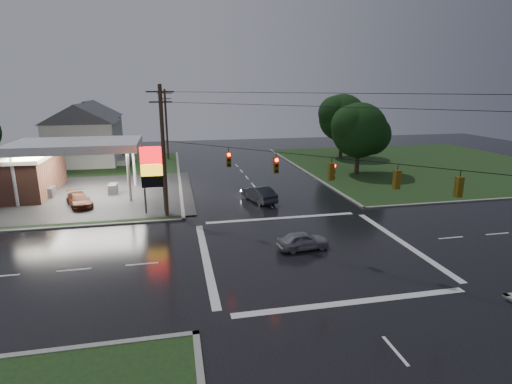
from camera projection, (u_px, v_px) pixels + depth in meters
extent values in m
plane|color=black|center=(309.00, 250.00, 27.20)|extent=(120.00, 120.00, 0.00)
cube|color=black|center=(24.00, 182.00, 46.64)|extent=(36.00, 36.00, 0.08)
cube|color=black|center=(422.00, 165.00, 56.96)|extent=(36.00, 36.00, 0.08)
cube|color=#2D2D2D|center=(61.00, 196.00, 40.25)|extent=(26.00, 18.00, 0.02)
cylinder|color=silver|center=(14.00, 181.00, 36.20)|extent=(0.30, 0.30, 5.00)
cylinder|color=silver|center=(129.00, 176.00, 38.18)|extent=(0.30, 0.30, 5.00)
cylinder|color=silver|center=(35.00, 168.00, 41.88)|extent=(0.30, 0.30, 5.00)
cylinder|color=silver|center=(134.00, 165.00, 43.86)|extent=(0.30, 0.30, 5.00)
cube|color=silver|center=(77.00, 145.00, 39.34)|extent=(12.00, 8.00, 0.80)
cube|color=white|center=(77.00, 149.00, 39.45)|extent=(11.40, 7.40, 0.04)
cube|color=#59595E|center=(50.00, 192.00, 39.93)|extent=(0.80, 1.60, 1.10)
cube|color=#59595E|center=(113.00, 189.00, 41.12)|extent=(0.80, 1.60, 1.10)
cylinder|color=#59595E|center=(144.00, 181.00, 34.13)|extent=(0.16, 0.16, 6.00)
cylinder|color=#59595E|center=(163.00, 180.00, 34.45)|extent=(0.16, 0.16, 6.00)
cube|color=red|center=(152.00, 155.00, 33.73)|extent=(2.00, 0.35, 1.40)
cube|color=yellow|center=(153.00, 170.00, 34.06)|extent=(2.00, 0.35, 1.00)
cube|color=black|center=(154.00, 181.00, 34.32)|extent=(2.00, 0.35, 1.00)
cylinder|color=#382619|center=(164.00, 153.00, 32.91)|extent=(0.32, 0.32, 11.00)
cube|color=#382619|center=(160.00, 92.00, 31.66)|extent=(2.20, 0.12, 0.12)
cube|color=#382619|center=(161.00, 102.00, 31.87)|extent=(1.80, 0.12, 0.12)
cylinder|color=#382619|center=(166.00, 125.00, 59.95)|extent=(0.32, 0.32, 10.50)
cube|color=#382619|center=(165.00, 93.00, 58.77)|extent=(2.20, 0.12, 0.12)
cube|color=#382619|center=(165.00, 99.00, 58.97)|extent=(1.80, 0.12, 0.12)
cube|color=#59470C|center=(229.00, 159.00, 29.33)|extent=(0.34, 0.34, 1.10)
cylinder|color=#FF0C07|center=(229.00, 155.00, 29.05)|extent=(0.22, 0.08, 0.22)
cube|color=#59470C|center=(276.00, 165.00, 27.20)|extent=(0.34, 0.34, 1.10)
cylinder|color=#FF0C07|center=(277.00, 160.00, 26.91)|extent=(0.22, 0.08, 0.22)
cube|color=#59470C|center=(331.00, 172.00, 25.07)|extent=(0.34, 0.34, 1.10)
cylinder|color=#FF0C07|center=(334.00, 166.00, 25.01)|extent=(0.08, 0.22, 0.22)
cube|color=#59470C|center=(397.00, 180.00, 22.94)|extent=(0.34, 0.34, 1.10)
cylinder|color=#FF0C07|center=(395.00, 172.00, 23.03)|extent=(0.22, 0.08, 0.22)
cube|color=#59470C|center=(459.00, 187.00, 21.23)|extent=(0.34, 0.34, 1.10)
cylinder|color=#FF0C07|center=(457.00, 179.00, 21.32)|extent=(0.22, 0.08, 0.22)
cube|color=silver|center=(84.00, 144.00, 56.35)|extent=(9.00, 8.00, 6.00)
cube|color=gray|center=(125.00, 161.00, 58.06)|extent=(1.60, 4.80, 0.80)
cube|color=silver|center=(92.00, 134.00, 67.51)|extent=(9.00, 8.00, 6.00)
cube|color=gray|center=(126.00, 149.00, 69.22)|extent=(1.60, 4.80, 0.80)
cylinder|color=black|center=(358.00, 155.00, 50.16)|extent=(0.56, 0.56, 5.04)
sphere|color=black|center=(359.00, 130.00, 49.39)|extent=(6.80, 6.80, 6.80)
sphere|color=black|center=(370.00, 135.00, 50.17)|extent=(5.10, 5.10, 5.10)
sphere|color=black|center=(351.00, 125.00, 48.55)|extent=(4.76, 4.76, 4.76)
cylinder|color=black|center=(341.00, 140.00, 62.05)|extent=(0.56, 0.56, 5.60)
sphere|color=black|center=(342.00, 118.00, 61.18)|extent=(7.20, 7.20, 7.20)
sphere|color=black|center=(352.00, 122.00, 62.00)|extent=(5.40, 5.40, 5.40)
sphere|color=black|center=(335.00, 113.00, 60.31)|extent=(5.04, 5.04, 5.04)
imported|color=#22252B|center=(259.00, 194.00, 38.56)|extent=(2.91, 4.88, 1.52)
imported|color=gray|center=(303.00, 240.00, 27.22)|extent=(3.70, 1.79, 1.22)
imported|color=#5A2714|center=(79.00, 200.00, 36.83)|extent=(3.29, 4.71, 1.27)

